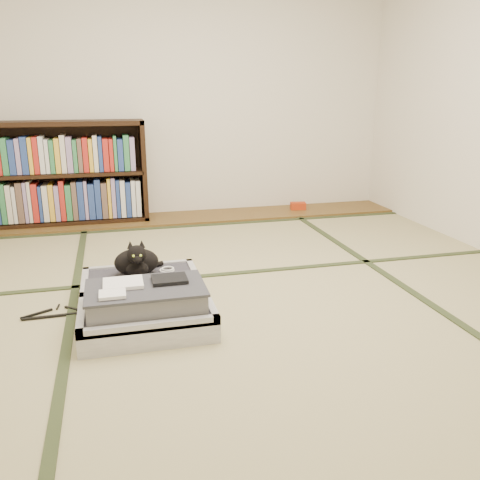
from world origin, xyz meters
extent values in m
plane|color=tan|center=(0.00, 0.00, 0.00)|extent=(4.50, 4.50, 0.00)
cube|color=brown|center=(0.00, 2.00, 0.01)|extent=(4.00, 0.50, 0.02)
cube|color=#B02F0E|center=(1.09, 2.03, 0.06)|extent=(0.16, 0.12, 0.07)
plane|color=silver|center=(0.00, 2.25, 1.20)|extent=(4.00, 0.00, 4.00)
cube|color=#2D381E|center=(-1.00, 0.00, 0.00)|extent=(0.05, 4.50, 0.01)
cube|color=#2D381E|center=(1.00, 0.00, 0.00)|extent=(0.05, 4.50, 0.01)
cube|color=#2D381E|center=(0.00, 0.40, 0.00)|extent=(4.00, 0.05, 0.01)
cube|color=#2D381E|center=(0.00, 1.70, 0.00)|extent=(4.00, 0.05, 0.01)
cube|color=black|center=(-0.44, 2.07, 0.47)|extent=(0.04, 0.33, 0.92)
cube|color=black|center=(-1.14, 2.07, 0.03)|extent=(1.43, 0.33, 0.04)
cube|color=black|center=(-1.14, 2.07, 0.91)|extent=(1.43, 0.33, 0.04)
cube|color=black|center=(-1.14, 2.07, 0.47)|extent=(1.37, 0.33, 0.03)
cube|color=black|center=(-1.14, 2.22, 0.47)|extent=(1.43, 0.02, 0.92)
cube|color=gray|center=(-1.14, 2.05, 0.25)|extent=(1.29, 0.23, 0.39)
cube|color=gray|center=(-1.14, 2.05, 0.66)|extent=(1.29, 0.23, 0.35)
cube|color=silver|center=(-0.61, -0.31, 0.06)|extent=(0.67, 0.45, 0.12)
cube|color=#313038|center=(-0.61, -0.31, 0.09)|extent=(0.60, 0.38, 0.09)
cube|color=silver|center=(-0.61, -0.52, 0.12)|extent=(0.67, 0.04, 0.04)
cube|color=silver|center=(-0.61, -0.10, 0.12)|extent=(0.67, 0.04, 0.04)
cube|color=silver|center=(-0.92, -0.31, 0.12)|extent=(0.04, 0.45, 0.04)
cube|color=silver|center=(-0.29, -0.31, 0.12)|extent=(0.04, 0.45, 0.04)
cube|color=silver|center=(-0.61, 0.14, 0.06)|extent=(0.67, 0.45, 0.12)
cube|color=#313038|center=(-0.61, 0.14, 0.09)|extent=(0.60, 0.38, 0.09)
cube|color=silver|center=(-0.61, -0.07, 0.12)|extent=(0.67, 0.04, 0.04)
cube|color=silver|center=(-0.61, 0.34, 0.12)|extent=(0.67, 0.04, 0.04)
cube|color=silver|center=(-0.92, 0.14, 0.12)|extent=(0.04, 0.45, 0.04)
cube|color=silver|center=(-0.29, 0.14, 0.12)|extent=(0.04, 0.45, 0.04)
cylinder|color=black|center=(-0.61, -0.09, 0.13)|extent=(0.61, 0.02, 0.02)
cube|color=gray|center=(-0.61, -0.31, 0.17)|extent=(0.57, 0.35, 0.12)
cube|color=#3E3E46|center=(-0.61, -0.31, 0.24)|extent=(0.59, 0.37, 0.01)
cube|color=white|center=(-0.71, -0.26, 0.26)|extent=(0.20, 0.16, 0.02)
cube|color=black|center=(-0.48, -0.26, 0.26)|extent=(0.18, 0.14, 0.02)
cube|color=white|center=(-0.77, -0.40, 0.26)|extent=(0.13, 0.11, 0.02)
cube|color=white|center=(-0.80, -0.52, 0.06)|extent=(0.05, 0.01, 0.04)
cube|color=white|center=(-0.70, -0.52, 0.05)|extent=(0.04, 0.01, 0.03)
cube|color=orange|center=(-0.38, -0.52, 0.06)|extent=(0.04, 0.01, 0.03)
cube|color=#197F33|center=(-0.45, -0.52, 0.08)|extent=(0.04, 0.01, 0.03)
ellipsoid|color=black|center=(-0.63, 0.19, 0.21)|extent=(0.26, 0.17, 0.16)
ellipsoid|color=black|center=(-0.63, 0.11, 0.19)|extent=(0.13, 0.09, 0.09)
ellipsoid|color=black|center=(-0.63, 0.09, 0.29)|extent=(0.11, 0.10, 0.11)
sphere|color=black|center=(-0.63, 0.04, 0.27)|extent=(0.05, 0.05, 0.05)
cone|color=black|center=(-0.66, 0.11, 0.34)|extent=(0.04, 0.05, 0.05)
cone|color=black|center=(-0.59, 0.11, 0.34)|extent=(0.04, 0.05, 0.05)
sphere|color=#A5BF33|center=(-0.64, 0.04, 0.30)|extent=(0.02, 0.02, 0.02)
sphere|color=#A5BF33|center=(-0.61, 0.04, 0.30)|extent=(0.02, 0.02, 0.02)
cylinder|color=black|center=(-0.54, 0.27, 0.15)|extent=(0.16, 0.09, 0.03)
torus|color=white|center=(-0.45, 0.21, 0.13)|extent=(0.09, 0.09, 0.01)
torus|color=white|center=(-0.44, 0.20, 0.15)|extent=(0.08, 0.08, 0.01)
cube|color=black|center=(-1.08, -0.02, 0.01)|extent=(0.35, 0.03, 0.01)
cube|color=black|center=(-1.19, 0.03, 0.01)|extent=(0.16, 0.10, 0.01)
cube|color=black|center=(-0.97, 0.03, 0.01)|extent=(0.14, 0.13, 0.01)
cylinder|color=black|center=(-1.08, 0.10, 0.01)|extent=(0.02, 0.06, 0.01)
camera|label=1|loc=(-0.73, -2.72, 1.19)|focal=38.00mm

